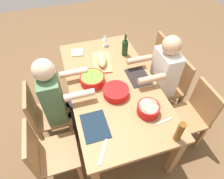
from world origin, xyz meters
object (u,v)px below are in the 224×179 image
at_px(chair_far_left, 154,61).
at_px(napkin_stack, 77,53).
at_px(bread_loaf, 102,59).
at_px(diner_near_center, 57,98).
at_px(cutting_board, 102,62).
at_px(chair_near_center, 44,114).
at_px(serving_bowl_salad, 92,79).
at_px(serving_bowl_pasta, 148,109).
at_px(wine_bottle, 125,48).
at_px(dining_table, 112,88).
at_px(serving_bowl_greens, 116,92).
at_px(beer_bottle, 179,132).
at_px(chair_far_center, 171,84).
at_px(chair_near_right, 48,154).
at_px(diner_far_center, 161,74).
at_px(chair_far_right, 193,114).
at_px(wine_glass, 105,38).

height_order(chair_far_left, napkin_stack, chair_far_left).
bearing_deg(napkin_stack, bread_loaf, 42.34).
bearing_deg(diner_near_center, cutting_board, 121.89).
xyz_separation_m(chair_near_center, diner_near_center, (0.00, 0.18, 0.21)).
distance_m(serving_bowl_salad, cutting_board, 0.37).
relative_size(serving_bowl_pasta, cutting_board, 0.53).
bearing_deg(wine_bottle, dining_table, -34.77).
bearing_deg(dining_table, diner_near_center, -90.00).
distance_m(serving_bowl_greens, beer_bottle, 0.73).
height_order(serving_bowl_salad, bread_loaf, bread_loaf).
relative_size(serving_bowl_pasta, beer_bottle, 0.97).
bearing_deg(wine_bottle, chair_near_center, -68.13).
height_order(serving_bowl_salad, serving_bowl_pasta, serving_bowl_salad).
height_order(chair_far_center, chair_near_right, same).
bearing_deg(serving_bowl_salad, napkin_stack, -173.54).
bearing_deg(serving_bowl_pasta, napkin_stack, -157.18).
relative_size(serving_bowl_pasta, bread_loaf, 0.67).
distance_m(serving_bowl_pasta, napkin_stack, 1.23).
bearing_deg(diner_far_center, chair_far_right, 20.52).
xyz_separation_m(chair_far_left, cutting_board, (0.12, -0.81, 0.27)).
xyz_separation_m(chair_far_left, serving_bowl_pasta, (0.98, -0.59, 0.31)).
height_order(serving_bowl_salad, beer_bottle, beer_bottle).
height_order(chair_near_center, wine_glass, wine_glass).
height_order(chair_far_right, beer_bottle, beer_bottle).
bearing_deg(chair_far_center, napkin_stack, -121.33).
bearing_deg(dining_table, serving_bowl_salad, -106.12).
distance_m(dining_table, chair_far_center, 0.81).
bearing_deg(serving_bowl_salad, chair_far_left, 113.35).
bearing_deg(diner_far_center, cutting_board, -120.49).
distance_m(cutting_board, wine_glass, 0.39).
xyz_separation_m(dining_table, bread_loaf, (-0.37, -0.02, 0.15)).
height_order(diner_far_center, chair_near_right, diner_far_center).
xyz_separation_m(chair_near_right, wine_glass, (-1.21, 0.92, 0.37)).
xyz_separation_m(chair_far_right, bread_loaf, (-0.86, -0.81, 0.32)).
height_order(dining_table, wine_bottle, wine_bottle).
bearing_deg(serving_bowl_greens, serving_bowl_salad, -141.56).
xyz_separation_m(diner_far_center, chair_near_center, (0.00, -1.41, -0.21)).
bearing_deg(chair_near_right, bread_loaf, 137.87).
bearing_deg(chair_near_center, napkin_stack, 141.09).
relative_size(chair_near_center, beer_bottle, 3.86).
xyz_separation_m(chair_far_right, napkin_stack, (-1.14, -1.07, 0.27)).
relative_size(chair_far_center, wine_glass, 5.12).
bearing_deg(diner_near_center, serving_bowl_greens, 73.12).
distance_m(dining_table, bread_loaf, 0.40).
relative_size(diner_near_center, napkin_stack, 8.57).
bearing_deg(chair_near_right, diner_far_center, 109.22).
distance_m(bread_loaf, wine_bottle, 0.33).
relative_size(serving_bowl_salad, serving_bowl_pasta, 1.25).
relative_size(dining_table, napkin_stack, 12.74).
xyz_separation_m(chair_far_left, serving_bowl_salad, (0.43, -1.00, 0.31)).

